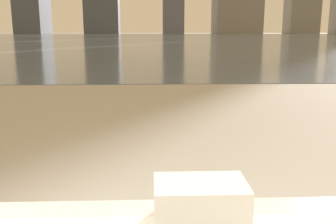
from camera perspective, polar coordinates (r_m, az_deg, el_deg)
towel_stack at (r=1.06m, az=4.92°, el=-13.64°), size 0.25×0.16×0.12m
harbor_water at (r=62.11m, az=-2.14°, el=11.39°), size 180.00×110.00×0.01m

